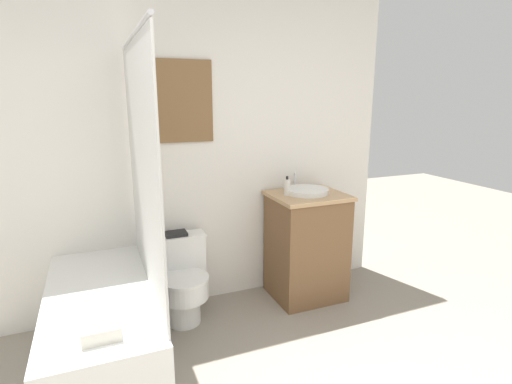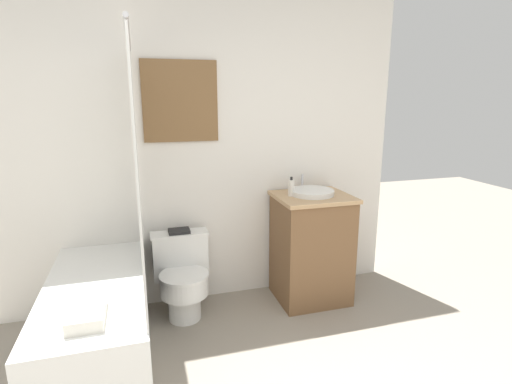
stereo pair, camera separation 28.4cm
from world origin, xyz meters
The scene contains 7 objects.
wall_back centered at (0.00, 2.40, 1.26)m, with size 3.21×0.07×2.50m.
shower_area centered at (-0.79, 1.68, 0.32)m, with size 0.60×1.38×1.98m.
toilet centered at (-0.24, 2.13, 0.32)m, with size 0.44×0.49×0.63m.
vanity centered at (0.81, 2.10, 0.45)m, with size 0.59×0.52×0.89m.
sink centered at (0.81, 2.12, 0.91)m, with size 0.35×0.39×0.13m.
soap_bottle centered at (0.63, 2.13, 0.96)m, with size 0.05×0.05×0.15m.
book_on_tank centered at (-0.24, 2.25, 0.64)m, with size 0.16×0.13×0.02m.
Camera 2 is at (-0.51, -0.72, 1.65)m, focal length 28.00 mm.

